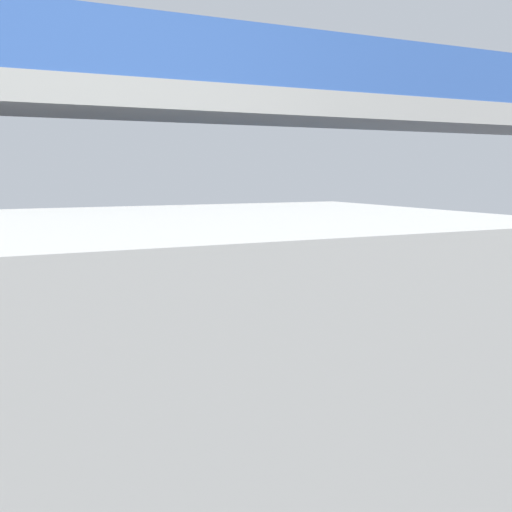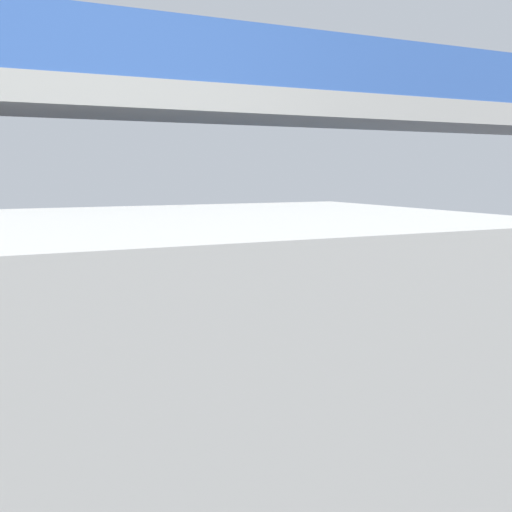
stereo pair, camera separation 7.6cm
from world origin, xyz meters
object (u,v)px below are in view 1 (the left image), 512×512
at_px(city_bus, 252,249).
at_px(traffic_sign, 258,232).
at_px(bicycle_green, 488,275).
at_px(parked_van, 381,276).

bearing_deg(city_bus, traffic_sign, -117.55).
distance_m(city_bus, traffic_sign, 6.48).
bearing_deg(bicycle_green, parked_van, 15.39).
height_order(parked_van, traffic_sign, traffic_sign).
bearing_deg(parked_van, bicycle_green, -164.61).
bearing_deg(traffic_sign, city_bus, 62.45).
distance_m(city_bus, bicycle_green, 10.64).
xyz_separation_m(parked_van, bicycle_green, (-7.20, -1.98, -0.81)).
bearing_deg(bicycle_green, traffic_sign, -44.53).
bearing_deg(traffic_sign, bicycle_green, 135.47).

